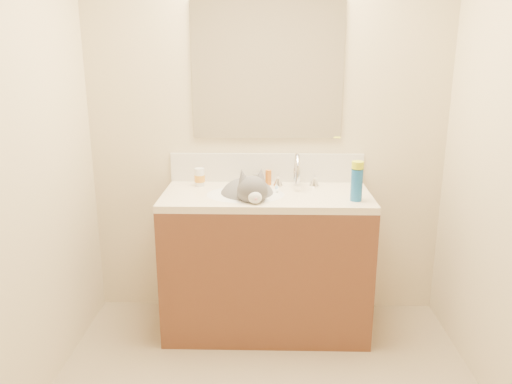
{
  "coord_description": "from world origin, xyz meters",
  "views": [
    {
      "loc": [
        0.0,
        -1.8,
        1.65
      ],
      "look_at": [
        -0.06,
        0.92,
        0.88
      ],
      "focal_mm": 35.0,
      "sensor_mm": 36.0,
      "label": 1
    }
  ],
  "objects_px": {
    "faucet": "(297,173)",
    "vanity_cabinet": "(266,265)",
    "spray_can": "(357,185)",
    "silver_jar": "(258,179)",
    "amber_bottle": "(268,178)",
    "basin": "(246,206)",
    "cat": "(249,197)",
    "pill_bottle": "(200,177)"
  },
  "relations": [
    {
      "from": "faucet",
      "to": "vanity_cabinet",
      "type": "bearing_deg",
      "value": -142.71
    },
    {
      "from": "vanity_cabinet",
      "to": "spray_can",
      "type": "bearing_deg",
      "value": -15.77
    },
    {
      "from": "faucet",
      "to": "silver_jar",
      "type": "distance_m",
      "value": 0.25
    },
    {
      "from": "silver_jar",
      "to": "amber_bottle",
      "type": "relative_size",
      "value": 0.71
    },
    {
      "from": "vanity_cabinet",
      "to": "spray_can",
      "type": "distance_m",
      "value": 0.74
    },
    {
      "from": "faucet",
      "to": "spray_can",
      "type": "distance_m",
      "value": 0.42
    },
    {
      "from": "basin",
      "to": "faucet",
      "type": "xyz_separation_m",
      "value": [
        0.3,
        0.17,
        0.16
      ]
    },
    {
      "from": "vanity_cabinet",
      "to": "cat",
      "type": "distance_m",
      "value": 0.44
    },
    {
      "from": "vanity_cabinet",
      "to": "faucet",
      "type": "xyz_separation_m",
      "value": [
        0.18,
        0.14,
        0.54
      ]
    },
    {
      "from": "basin",
      "to": "spray_can",
      "type": "height_order",
      "value": "spray_can"
    },
    {
      "from": "basin",
      "to": "cat",
      "type": "distance_m",
      "value": 0.05
    },
    {
      "from": "vanity_cabinet",
      "to": "basin",
      "type": "xyz_separation_m",
      "value": [
        -0.12,
        -0.03,
        0.38
      ]
    },
    {
      "from": "pill_bottle",
      "to": "vanity_cabinet",
      "type": "bearing_deg",
      "value": -20.82
    },
    {
      "from": "basin",
      "to": "pill_bottle",
      "type": "bearing_deg",
      "value": 147.26
    },
    {
      "from": "basin",
      "to": "pill_bottle",
      "type": "distance_m",
      "value": 0.36
    },
    {
      "from": "basin",
      "to": "cat",
      "type": "relative_size",
      "value": 0.94
    },
    {
      "from": "basin",
      "to": "cat",
      "type": "xyz_separation_m",
      "value": [
        0.02,
        0.01,
        0.05
      ]
    },
    {
      "from": "cat",
      "to": "amber_bottle",
      "type": "height_order",
      "value": "cat"
    },
    {
      "from": "vanity_cabinet",
      "to": "pill_bottle",
      "type": "bearing_deg",
      "value": 159.18
    },
    {
      "from": "vanity_cabinet",
      "to": "pill_bottle",
      "type": "xyz_separation_m",
      "value": [
        -0.41,
        0.16,
        0.5
      ]
    },
    {
      "from": "basin",
      "to": "vanity_cabinet",
      "type": "bearing_deg",
      "value": 14.04
    },
    {
      "from": "pill_bottle",
      "to": "cat",
      "type": "bearing_deg",
      "value": -30.06
    },
    {
      "from": "silver_jar",
      "to": "basin",
      "type": "bearing_deg",
      "value": -105.96
    },
    {
      "from": "cat",
      "to": "pill_bottle",
      "type": "height_order",
      "value": "cat"
    },
    {
      "from": "vanity_cabinet",
      "to": "amber_bottle",
      "type": "distance_m",
      "value": 0.53
    },
    {
      "from": "pill_bottle",
      "to": "silver_jar",
      "type": "distance_m",
      "value": 0.36
    },
    {
      "from": "pill_bottle",
      "to": "silver_jar",
      "type": "relative_size",
      "value": 1.67
    },
    {
      "from": "cat",
      "to": "silver_jar",
      "type": "bearing_deg",
      "value": 64.73
    },
    {
      "from": "vanity_cabinet",
      "to": "pill_bottle",
      "type": "relative_size",
      "value": 11.02
    },
    {
      "from": "faucet",
      "to": "cat",
      "type": "relative_size",
      "value": 0.58
    },
    {
      "from": "basin",
      "to": "silver_jar",
      "type": "xyz_separation_m",
      "value": [
        0.07,
        0.23,
        0.1
      ]
    },
    {
      "from": "basin",
      "to": "silver_jar",
      "type": "height_order",
      "value": "silver_jar"
    },
    {
      "from": "vanity_cabinet",
      "to": "amber_bottle",
      "type": "relative_size",
      "value": 12.98
    },
    {
      "from": "faucet",
      "to": "spray_can",
      "type": "relative_size",
      "value": 1.59
    },
    {
      "from": "silver_jar",
      "to": "spray_can",
      "type": "relative_size",
      "value": 0.37
    },
    {
      "from": "vanity_cabinet",
      "to": "faucet",
      "type": "bearing_deg",
      "value": 37.29
    },
    {
      "from": "faucet",
      "to": "cat",
      "type": "height_order",
      "value": "faucet"
    },
    {
      "from": "cat",
      "to": "pill_bottle",
      "type": "xyz_separation_m",
      "value": [
        -0.3,
        0.18,
        0.07
      ]
    },
    {
      "from": "faucet",
      "to": "amber_bottle",
      "type": "bearing_deg",
      "value": 163.77
    },
    {
      "from": "silver_jar",
      "to": "pill_bottle",
      "type": "bearing_deg",
      "value": -172.17
    },
    {
      "from": "spray_can",
      "to": "amber_bottle",
      "type": "bearing_deg",
      "value": 145.92
    },
    {
      "from": "vanity_cabinet",
      "to": "cat",
      "type": "height_order",
      "value": "cat"
    }
  ]
}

